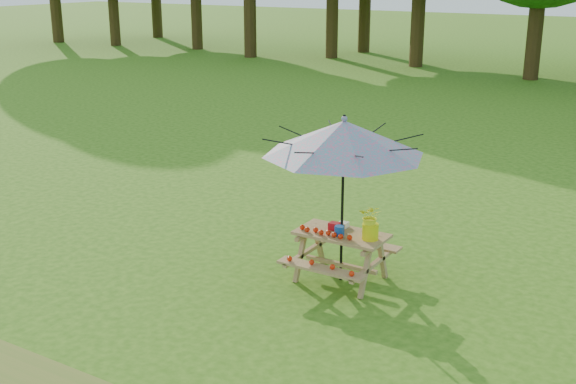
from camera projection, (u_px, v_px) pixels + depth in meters
The scene contains 6 objects.
ground at pixel (29, 242), 11.00m from camera, with size 120.00×120.00×0.00m, color #306112.
picnic_table at pixel (341, 257), 9.59m from camera, with size 1.20×1.32×0.67m.
patio_umbrella at pixel (344, 138), 9.11m from camera, with size 2.30×2.30×2.25m.
produce_bins at pixel (339, 228), 9.52m from camera, with size 0.29×0.44×0.13m.
tomatoes_row at pixel (325, 232), 9.41m from camera, with size 0.77×0.13×0.07m, color red, non-canonical shape.
flower_bucket at pixel (371, 221), 9.20m from camera, with size 0.34×0.31×0.47m.
Camera 1 is at (8.74, -6.69, 4.01)m, focal length 45.00 mm.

